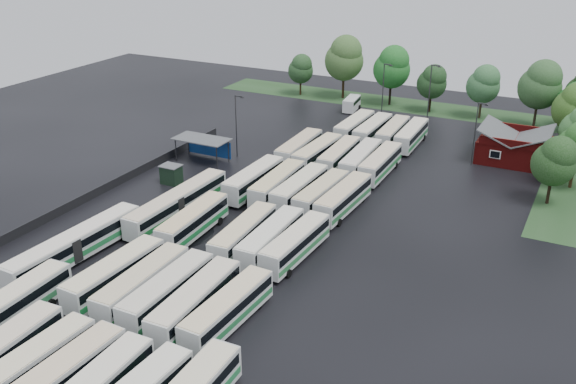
% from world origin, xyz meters
% --- Properties ---
extents(ground, '(160.00, 160.00, 0.00)m').
position_xyz_m(ground, '(0.00, 0.00, 0.00)').
color(ground, black).
rests_on(ground, ground).
extents(brick_building, '(10.07, 8.60, 5.39)m').
position_xyz_m(brick_building, '(24.00, 42.77, 1.87)').
color(brick_building, '#670C0C').
rests_on(brick_building, ground).
extents(wash_shed, '(8.20, 4.20, 3.58)m').
position_xyz_m(wash_shed, '(-17.20, 22.02, 2.99)').
color(wash_shed, '#2D2D30').
rests_on(wash_shed, ground).
extents(utility_hut, '(2.70, 2.20, 2.62)m').
position_xyz_m(utility_hut, '(-16.20, 12.60, 1.32)').
color(utility_hut, black).
rests_on(utility_hut, ground).
extents(grass_strip_north, '(80.00, 10.00, 0.01)m').
position_xyz_m(grass_strip_north, '(2.00, 64.80, 0.01)').
color(grass_strip_north, '#21411E').
rests_on(grass_strip_north, ground).
extents(west_fence, '(0.10, 50.00, 1.20)m').
position_xyz_m(west_fence, '(-22.20, 8.00, 0.60)').
color(west_fence, '#2D2D30').
rests_on(west_fence, ground).
extents(bus_r0c1, '(2.95, 11.56, 3.19)m').
position_xyz_m(bus_r0c1, '(-1.13, -25.74, 1.75)').
color(bus_r0c1, silver).
rests_on(bus_r0c1, ground).
extents(bus_r0c2, '(2.96, 11.89, 3.29)m').
position_xyz_m(bus_r0c2, '(2.04, -25.85, 1.81)').
color(bus_r0c2, silver).
rests_on(bus_r0c2, ground).
extents(bus_r1c0, '(2.98, 12.05, 3.33)m').
position_xyz_m(bus_r1c0, '(-4.60, -12.08, 1.83)').
color(bus_r1c0, silver).
rests_on(bus_r1c0, ground).
extents(bus_r1c1, '(2.72, 11.96, 3.32)m').
position_xyz_m(bus_r1c1, '(-1.10, -12.29, 1.82)').
color(bus_r1c1, silver).
rests_on(bus_r1c1, ground).
extents(bus_r1c2, '(2.56, 11.89, 3.31)m').
position_xyz_m(bus_r1c2, '(1.82, -12.27, 1.82)').
color(bus_r1c2, silver).
rests_on(bus_r1c2, ground).
extents(bus_r1c3, '(2.94, 12.19, 3.37)m').
position_xyz_m(bus_r1c3, '(5.16, -12.58, 1.86)').
color(bus_r1c3, silver).
rests_on(bus_r1c3, ground).
extents(bus_r1c4, '(2.91, 11.66, 3.22)m').
position_xyz_m(bus_r1c4, '(8.35, -12.23, 1.77)').
color(bus_r1c4, silver).
rests_on(bus_r1c4, ground).
extents(bus_r2c0, '(2.99, 11.85, 3.27)m').
position_xyz_m(bus_r2c0, '(-4.51, 0.98, 1.80)').
color(bus_r2c0, silver).
rests_on(bus_r2c0, ground).
extents(bus_r2c2, '(3.08, 11.84, 3.26)m').
position_xyz_m(bus_r2c2, '(2.17, 0.94, 1.80)').
color(bus_r2c2, silver).
rests_on(bus_r2c2, ground).
extents(bus_r2c3, '(2.75, 11.86, 3.29)m').
position_xyz_m(bus_r2c3, '(5.33, 1.30, 1.81)').
color(bus_r2c3, silver).
rests_on(bus_r2c3, ground).
extents(bus_r2c4, '(2.89, 11.67, 3.22)m').
position_xyz_m(bus_r2c4, '(8.24, 1.52, 1.77)').
color(bus_r2c4, silver).
rests_on(bus_r2c4, ground).
extents(bus_r3c0, '(2.65, 12.05, 3.35)m').
position_xyz_m(bus_r3c0, '(-4.55, 14.94, 1.84)').
color(bus_r3c0, silver).
rests_on(bus_r3c0, ground).
extents(bus_r3c1, '(2.94, 12.03, 3.33)m').
position_xyz_m(bus_r3c1, '(-1.03, 14.96, 1.83)').
color(bus_r3c1, silver).
rests_on(bus_r3c1, ground).
extents(bus_r3c2, '(2.68, 11.95, 3.32)m').
position_xyz_m(bus_r3c2, '(2.14, 15.01, 1.83)').
color(bus_r3c2, silver).
rests_on(bus_r3c2, ground).
extents(bus_r3c3, '(2.87, 11.59, 3.20)m').
position_xyz_m(bus_r3c3, '(5.24, 14.84, 1.76)').
color(bus_r3c3, silver).
rests_on(bus_r3c3, ground).
extents(bus_r3c4, '(2.96, 11.98, 3.31)m').
position_xyz_m(bus_r3c4, '(8.27, 14.70, 1.82)').
color(bus_r3c4, silver).
rests_on(bus_r3c4, ground).
extents(bus_r4c0, '(2.93, 12.04, 3.33)m').
position_xyz_m(bus_r4c0, '(-4.58, 28.53, 1.83)').
color(bus_r4c0, silver).
rests_on(bus_r4c0, ground).
extents(bus_r4c1, '(2.89, 11.83, 3.27)m').
position_xyz_m(bus_r4c1, '(-1.36, 28.06, 1.80)').
color(bus_r4c1, silver).
rests_on(bus_r4c1, ground).
extents(bus_r4c2, '(2.85, 11.57, 3.20)m').
position_xyz_m(bus_r4c2, '(1.91, 28.47, 1.76)').
color(bus_r4c2, silver).
rests_on(bus_r4c2, ground).
extents(bus_r4c3, '(3.02, 12.06, 3.33)m').
position_xyz_m(bus_r4c3, '(5.33, 28.22, 1.83)').
color(bus_r4c3, silver).
rests_on(bus_r4c3, ground).
extents(bus_r4c4, '(2.61, 11.83, 3.29)m').
position_xyz_m(bus_r4c4, '(8.28, 28.24, 1.81)').
color(bus_r4c4, silver).
rests_on(bus_r4c4, ground).
extents(bus_r5c1, '(2.65, 11.86, 3.29)m').
position_xyz_m(bus_r5c1, '(-1.17, 42.25, 1.81)').
color(bus_r5c1, silver).
rests_on(bus_r5c1, ground).
extents(bus_r5c2, '(2.62, 11.82, 3.29)m').
position_xyz_m(bus_r5c2, '(2.11, 41.95, 1.81)').
color(bus_r5c2, silver).
rests_on(bus_r5c2, ground).
extents(bus_r5c3, '(2.84, 11.55, 3.19)m').
position_xyz_m(bus_r5c3, '(5.36, 42.33, 1.76)').
color(bus_r5c3, silver).
rests_on(bus_r5c3, ground).
extents(bus_r5c4, '(2.76, 11.68, 3.23)m').
position_xyz_m(bus_r5c4, '(8.45, 42.29, 1.78)').
color(bus_r5c4, silver).
rests_on(bus_r5c4, ground).
extents(artic_bus_west_b, '(2.81, 17.45, 3.23)m').
position_xyz_m(artic_bus_west_b, '(-9.15, 4.43, 1.79)').
color(artic_bus_west_b, silver).
rests_on(artic_bus_west_b, ground).
extents(artic_bus_west_c, '(3.24, 17.55, 3.24)m').
position_xyz_m(artic_bus_west_c, '(-12.39, -9.33, 1.80)').
color(artic_bus_west_c, silver).
rests_on(artic_bus_west_c, ground).
extents(minibus, '(2.76, 5.85, 2.46)m').
position_xyz_m(minibus, '(-7.43, 56.73, 1.37)').
color(minibus, white).
rests_on(minibus, ground).
extents(tree_north_0, '(5.07, 5.07, 8.40)m').
position_xyz_m(tree_north_0, '(-20.85, 62.59, 5.40)').
color(tree_north_0, '#362312').
rests_on(tree_north_0, ground).
extents(tree_north_1, '(7.63, 7.63, 12.63)m').
position_xyz_m(tree_north_1, '(-12.12, 64.14, 8.13)').
color(tree_north_1, black).
rests_on(tree_north_1, ground).
extents(tree_north_2, '(6.99, 6.99, 11.57)m').
position_xyz_m(tree_north_2, '(-2.21, 63.71, 7.44)').
color(tree_north_2, black).
rests_on(tree_north_2, ground).
extents(tree_north_3, '(5.44, 5.44, 9.01)m').
position_xyz_m(tree_north_3, '(5.99, 62.41, 5.79)').
color(tree_north_3, black).
rests_on(tree_north_3, ground).
extents(tree_north_4, '(5.93, 5.93, 9.82)m').
position_xyz_m(tree_north_4, '(15.11, 62.80, 6.32)').
color(tree_north_4, '#382A1C').
rests_on(tree_north_4, ground).
extents(tree_north_5, '(7.20, 7.20, 11.93)m').
position_xyz_m(tree_north_5, '(24.68, 61.13, 7.67)').
color(tree_north_5, '#31251A').
rests_on(tree_north_5, ground).
extents(tree_east_0, '(5.53, 5.53, 9.16)m').
position_xyz_m(tree_east_0, '(30.66, 28.78, 5.89)').
color(tree_east_0, black).
rests_on(tree_east_0, ground).
extents(tree_east_3, '(6.52, 6.52, 10.79)m').
position_xyz_m(tree_east_3, '(30.88, 52.08, 6.94)').
color(tree_east_3, black).
rests_on(tree_east_3, ground).
extents(tree_east_4, '(5.62, 5.60, 9.27)m').
position_xyz_m(tree_east_4, '(30.31, 59.22, 5.96)').
color(tree_east_4, black).
rests_on(tree_east_4, ground).
extents(lamp_post_ne, '(1.45, 0.28, 9.41)m').
position_xyz_m(lamp_post_ne, '(18.98, 38.41, 5.46)').
color(lamp_post_ne, '#2D2D30').
rests_on(lamp_post_ne, ground).
extents(lamp_post_nw, '(1.47, 0.29, 9.55)m').
position_xyz_m(lamp_post_nw, '(-13.59, 25.77, 5.55)').
color(lamp_post_nw, '#2D2D30').
rests_on(lamp_post_nw, ground).
extents(lamp_post_back_w, '(1.53, 0.30, 9.95)m').
position_xyz_m(lamp_post_back_w, '(-0.58, 54.40, 5.78)').
color(lamp_post_back_w, '#2D2D30').
rests_on(lamp_post_back_w, ground).
extents(lamp_post_back_e, '(1.65, 0.32, 10.70)m').
position_xyz_m(lamp_post_back_e, '(7.88, 54.01, 6.21)').
color(lamp_post_back_e, '#2D2D30').
rests_on(lamp_post_back_e, ground).
extents(puddle_0, '(5.28, 5.28, 0.01)m').
position_xyz_m(puddle_0, '(-4.42, -20.89, 0.00)').
color(puddle_0, black).
rests_on(puddle_0, ground).
extents(puddle_2, '(8.13, 8.13, 0.01)m').
position_xyz_m(puddle_2, '(-6.50, 0.83, 0.00)').
color(puddle_2, black).
rests_on(puddle_2, ground).
extents(puddle_3, '(4.32, 4.32, 0.01)m').
position_xyz_m(puddle_3, '(4.84, -1.16, 0.00)').
color(puddle_3, black).
rests_on(puddle_3, ground).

